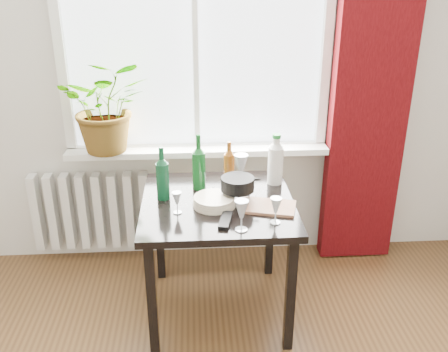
{
  "coord_description": "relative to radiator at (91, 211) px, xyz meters",
  "views": [
    {
      "loc": [
        -0.03,
        -0.96,
        1.98
      ],
      "look_at": [
        0.14,
        1.55,
        0.89
      ],
      "focal_mm": 40.0,
      "sensor_mm": 36.0,
      "label": 1
    }
  ],
  "objects": [
    {
      "name": "cutting_board",
      "position": [
        1.12,
        -0.73,
        0.37
      ],
      "size": [
        0.33,
        0.26,
        0.02
      ],
      "primitive_type": "cube",
      "rotation": [
        0.0,
        0.0,
        -0.26
      ],
      "color": "#8D5B3F",
      "rests_on": "table"
    },
    {
      "name": "plate_stack",
      "position": [
        0.83,
        -0.68,
        0.39
      ],
      "size": [
        0.29,
        0.29,
        0.05
      ],
      "primitive_type": "cylinder",
      "rotation": [
        0.0,
        0.0,
        -0.22
      ],
      "color": "beige",
      "rests_on": "table"
    },
    {
      "name": "wine_bottle_right",
      "position": [
        0.75,
        -0.45,
        0.53
      ],
      "size": [
        0.1,
        0.1,
        0.34
      ],
      "primitive_type": null,
      "rotation": [
        0.0,
        0.0,
        0.26
      ],
      "color": "#0E4919",
      "rests_on": "table"
    },
    {
      "name": "wine_bottle_left",
      "position": [
        0.54,
        -0.57,
        0.52
      ],
      "size": [
        0.08,
        0.08,
        0.31
      ],
      "primitive_type": null,
      "rotation": [
        0.0,
        0.0,
        -0.15
      ],
      "color": "#0C3E21",
      "rests_on": "table"
    },
    {
      "name": "tv_remote",
      "position": [
        0.88,
        -0.88,
        0.37
      ],
      "size": [
        0.09,
        0.19,
        0.02
      ],
      "primitive_type": "cube",
      "rotation": [
        0.0,
        0.0,
        -0.22
      ],
      "color": "black",
      "rests_on": "table"
    },
    {
      "name": "wineglass_front_left",
      "position": [
        0.63,
        -0.76,
        0.42
      ],
      "size": [
        0.07,
        0.07,
        0.12
      ],
      "primitive_type": null,
      "rotation": [
        0.0,
        0.0,
        0.36
      ],
      "color": "silver",
      "rests_on": "table"
    },
    {
      "name": "window",
      "position": [
        0.75,
        0.04,
        1.22
      ],
      "size": [
        1.72,
        0.08,
        1.62
      ],
      "color": "white",
      "rests_on": "ground"
    },
    {
      "name": "wineglass_front_right",
      "position": [
        0.95,
        -0.97,
        0.44
      ],
      "size": [
        0.09,
        0.09,
        0.17
      ],
      "primitive_type": null,
      "rotation": [
        0.0,
        0.0,
        0.3
      ],
      "color": "silver",
      "rests_on": "table"
    },
    {
      "name": "curtain",
      "position": [
        1.87,
        -0.06,
        0.92
      ],
      "size": [
        0.5,
        0.12,
        2.56
      ],
      "color": "#350407",
      "rests_on": "ground"
    },
    {
      "name": "cleaning_bottle",
      "position": [
        1.21,
        -0.4,
        0.52
      ],
      "size": [
        0.12,
        0.12,
        0.32
      ],
      "primitive_type": null,
      "rotation": [
        0.0,
        0.0,
        0.41
      ],
      "color": "silver",
      "rests_on": "table"
    },
    {
      "name": "wineglass_far_right",
      "position": [
        1.13,
        -0.9,
        0.43
      ],
      "size": [
        0.06,
        0.06,
        0.15
      ],
      "primitive_type": null,
      "rotation": [
        0.0,
        0.0,
        -0.0
      ],
      "color": "silver",
      "rests_on": "table"
    },
    {
      "name": "fondue_pot",
      "position": [
        0.96,
        -0.64,
        0.43
      ],
      "size": [
        0.22,
        0.19,
        0.15
      ],
      "primitive_type": null,
      "rotation": [
        0.0,
        0.0,
        -0.01
      ],
      "color": "black",
      "rests_on": "table"
    },
    {
      "name": "bottle_amber",
      "position": [
        0.93,
        -0.38,
        0.49
      ],
      "size": [
        0.08,
        0.08,
        0.27
      ],
      "primitive_type": null,
      "rotation": [
        0.0,
        0.0,
        0.25
      ],
      "color": "brown",
      "rests_on": "table"
    },
    {
      "name": "table",
      "position": [
        0.85,
        -0.63,
        0.27
      ],
      "size": [
        0.85,
        0.85,
        0.74
      ],
      "color": "black",
      "rests_on": "ground"
    },
    {
      "name": "potted_plant",
      "position": [
        0.19,
        -0.06,
        0.76
      ],
      "size": [
        0.55,
        0.48,
        0.6
      ],
      "primitive_type": "imported",
      "rotation": [
        0.0,
        0.0,
        0.03
      ],
      "color": "#377820",
      "rests_on": "windowsill"
    },
    {
      "name": "wineglass_back_center",
      "position": [
        1.0,
        -0.43,
        0.46
      ],
      "size": [
        0.11,
        0.11,
        0.2
      ],
      "primitive_type": null,
      "rotation": [
        0.0,
        0.0,
        0.3
      ],
      "color": "silver",
      "rests_on": "table"
    },
    {
      "name": "wineglass_back_left",
      "position": [
        0.75,
        -0.29,
        0.44
      ],
      "size": [
        0.07,
        0.07,
        0.16
      ],
      "primitive_type": null,
      "rotation": [
        0.0,
        0.0,
        -0.02
      ],
      "color": "silver",
      "rests_on": "table"
    },
    {
      "name": "windowsill",
      "position": [
        0.75,
        -0.03,
        0.44
      ],
      "size": [
        1.72,
        0.2,
        0.04
      ],
      "color": "white",
      "rests_on": "ground"
    },
    {
      "name": "radiator",
      "position": [
        0.0,
        0.0,
        0.0
      ],
      "size": [
        0.8,
        0.1,
        0.55
      ],
      "color": "silver",
      "rests_on": "ground"
    }
  ]
}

